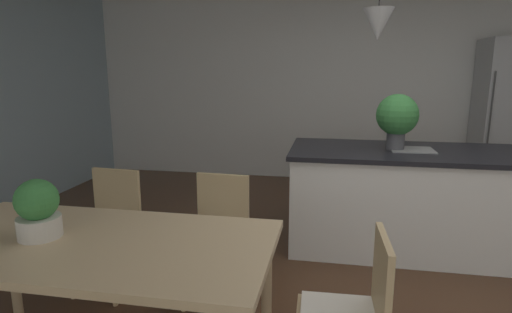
{
  "coord_description": "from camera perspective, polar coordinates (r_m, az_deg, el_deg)",
  "views": [
    {
      "loc": [
        -0.57,
        -2.81,
        1.59
      ],
      "look_at": [
        -1.14,
        0.28,
        0.92
      ],
      "focal_mm": 29.01,
      "sensor_mm": 36.0,
      "label": 1
    }
  ],
  "objects": [
    {
      "name": "potted_plant_on_island",
      "position": [
        3.77,
        18.88,
        5.21
      ],
      "size": [
        0.36,
        0.36,
        0.48
      ],
      "color": "#4C4C51",
      "rests_on": "kitchen_island"
    },
    {
      "name": "dining_table",
      "position": [
        2.3,
        -21.47,
        -12.25
      ],
      "size": [
        1.82,
        0.9,
        0.75
      ],
      "color": "#D1B284",
      "rests_on": "ground_plane"
    },
    {
      "name": "ground_plane",
      "position": [
        3.29,
        20.0,
        -18.14
      ],
      "size": [
        10.0,
        8.4,
        0.04
      ],
      "primitive_type": "cube",
      "color": "#4C301E"
    },
    {
      "name": "pendant_over_island_main",
      "position": [
        3.74,
        16.46,
        17.09
      ],
      "size": [
        0.25,
        0.25,
        0.88
      ],
      "color": "black"
    },
    {
      "name": "refrigerator",
      "position": [
        6.11,
        31.49,
        4.48
      ],
      "size": [
        0.75,
        0.67,
        1.96
      ],
      "color": "#B2B5B7",
      "rests_on": "ground_plane"
    },
    {
      "name": "chair_far_left",
      "position": [
        3.22,
        -19.69,
        -9.04
      ],
      "size": [
        0.43,
        0.43,
        0.87
      ],
      "color": "tan",
      "rests_on": "ground_plane"
    },
    {
      "name": "kitchen_island",
      "position": [
        3.96,
        21.61,
        -5.48
      ],
      "size": [
        2.28,
        0.96,
        0.91
      ],
      "color": "white",
      "rests_on": "ground_plane"
    },
    {
      "name": "wall_back_kitchen",
      "position": [
        6.1,
        16.05,
        9.27
      ],
      "size": [
        10.0,
        0.12,
        2.7
      ],
      "primitive_type": "cube",
      "color": "white",
      "rests_on": "ground_plane"
    },
    {
      "name": "potted_plant_on_table",
      "position": [
        2.37,
        -27.88,
        -6.43
      ],
      "size": [
        0.21,
        0.21,
        0.3
      ],
      "color": "beige",
      "rests_on": "dining_table"
    },
    {
      "name": "chair_far_right",
      "position": [
        2.91,
        -5.35,
        -10.64
      ],
      "size": [
        0.43,
        0.43,
        0.87
      ],
      "color": "tan",
      "rests_on": "ground_plane"
    }
  ]
}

